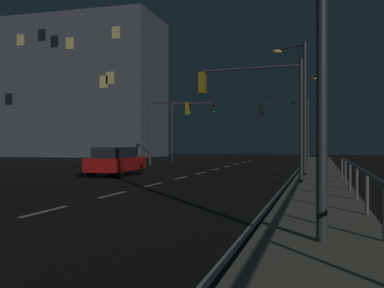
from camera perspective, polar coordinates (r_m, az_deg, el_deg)
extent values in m
plane|color=black|center=(20.01, -4.36, -5.02)|extent=(112.00, 112.00, 0.00)
cube|color=gray|center=(18.78, 15.93, -5.14)|extent=(2.33, 77.00, 0.14)
cube|color=silver|center=(12.43, -18.14, -8.10)|extent=(0.14, 2.00, 0.01)
cube|color=silver|center=(15.88, -10.00, -6.32)|extent=(0.14, 2.00, 0.01)
cube|color=silver|center=(19.54, -4.87, -5.12)|extent=(0.14, 2.00, 0.01)
cube|color=silver|center=(23.31, -1.38, -4.29)|extent=(0.14, 2.00, 0.01)
cube|color=silver|center=(27.15, 1.12, -3.67)|extent=(0.14, 2.00, 0.01)
cube|color=silver|center=(31.03, 3.00, -3.21)|extent=(0.14, 2.00, 0.01)
cube|color=silver|center=(34.94, 4.45, -2.84)|extent=(0.14, 2.00, 0.01)
cube|color=silver|center=(38.86, 5.62, -2.55)|extent=(0.14, 2.00, 0.01)
cube|color=silver|center=(42.80, 6.57, -2.31)|extent=(0.14, 2.00, 0.01)
cube|color=silver|center=(46.75, 7.35, -2.11)|extent=(0.14, 2.00, 0.01)
cube|color=silver|center=(23.81, 12.49, -4.20)|extent=(0.14, 53.00, 0.01)
cube|color=#B71414|center=(24.77, -9.54, -2.49)|extent=(2.00, 4.47, 0.70)
cube|color=#1E2328|center=(24.52, -9.77, -1.06)|extent=(1.70, 2.53, 0.55)
cylinder|color=black|center=(26.40, -9.95, -3.10)|extent=(0.25, 0.65, 0.64)
cylinder|color=black|center=(25.81, -6.68, -3.17)|extent=(0.25, 0.65, 0.64)
cylinder|color=black|center=(23.84, -12.64, -3.43)|extent=(0.25, 0.65, 0.64)
cylinder|color=black|center=(23.19, -9.08, -3.53)|extent=(0.25, 0.65, 0.64)
cylinder|color=#2D3033|center=(19.39, 13.65, 2.88)|extent=(0.16, 0.16, 5.17)
cylinder|color=#38383D|center=(20.06, 7.31, 9.50)|extent=(4.41, 0.56, 0.11)
cube|color=olive|center=(20.63, 1.30, 7.76)|extent=(0.31, 0.37, 0.95)
sphere|color=black|center=(20.73, 0.89, 8.57)|extent=(0.20, 0.20, 0.20)
sphere|color=black|center=(20.69, 0.89, 7.74)|extent=(0.20, 0.20, 0.20)
sphere|color=#19D84C|center=(20.65, 0.89, 6.92)|extent=(0.20, 0.20, 0.20)
cylinder|color=#38383D|center=(35.73, -5.34, 1.43)|extent=(0.16, 0.16, 5.26)
cylinder|color=#2D3033|center=(35.50, -2.99, 5.28)|extent=(3.00, 0.42, 0.11)
cube|color=olive|center=(35.16, -0.59, 4.48)|extent=(0.31, 0.37, 0.95)
sphere|color=black|center=(35.16, -0.34, 4.97)|extent=(0.20, 0.20, 0.20)
sphere|color=black|center=(35.13, -0.34, 4.48)|extent=(0.20, 0.20, 0.20)
sphere|color=#19D84C|center=(35.11, -0.34, 3.99)|extent=(0.20, 0.20, 0.20)
cylinder|color=#38383D|center=(38.78, 14.46, 1.57)|extent=(0.16, 0.16, 5.31)
cylinder|color=#2D3033|center=(39.23, 11.66, 5.07)|extent=(3.84, 0.54, 0.11)
cube|color=black|center=(39.58, 8.91, 4.26)|extent=(0.32, 0.37, 0.95)
sphere|color=black|center=(39.64, 8.69, 4.69)|extent=(0.20, 0.20, 0.20)
sphere|color=black|center=(39.62, 8.69, 4.26)|extent=(0.20, 0.20, 0.20)
sphere|color=#19D84C|center=(39.60, 8.69, 3.83)|extent=(0.20, 0.20, 0.20)
cylinder|color=#38383D|center=(42.26, -2.53, 1.55)|extent=(0.16, 0.16, 5.75)
cylinder|color=#4C4C51|center=(41.80, -0.02, 5.16)|extent=(3.87, 0.19, 0.11)
cube|color=black|center=(41.23, 2.55, 4.50)|extent=(0.29, 0.35, 0.95)
sphere|color=black|center=(41.22, 2.76, 4.92)|extent=(0.20, 0.20, 0.20)
sphere|color=black|center=(41.20, 2.76, 4.51)|extent=(0.20, 0.20, 0.20)
sphere|color=#19D84C|center=(41.17, 2.76, 4.09)|extent=(0.20, 0.20, 0.20)
cylinder|color=#2D3033|center=(23.61, 14.09, 4.36)|extent=(0.18, 0.18, 6.81)
cylinder|color=#38383D|center=(24.54, 12.39, 11.87)|extent=(1.51, 0.97, 0.10)
ellipsoid|color=#F9D172|center=(25.01, 10.75, 11.42)|extent=(0.56, 0.36, 0.24)
cylinder|color=#2D3033|center=(36.09, 15.82, 3.11)|extent=(0.18, 0.18, 7.12)
cylinder|color=#38383D|center=(37.15, 15.51, 8.31)|extent=(0.49, 1.48, 0.10)
ellipsoid|color=#F9D172|center=(37.86, 15.21, 8.00)|extent=(0.56, 0.36, 0.24)
cylinder|color=#59595E|center=(11.12, 21.27, -5.90)|extent=(0.09, 0.09, 0.95)
cylinder|color=#59595E|center=(14.05, 20.12, -4.66)|extent=(0.09, 0.09, 0.95)
cylinder|color=#59595E|center=(16.98, 19.37, -3.84)|extent=(0.09, 0.09, 0.95)
cylinder|color=#59595E|center=(19.92, 18.85, -3.27)|extent=(0.09, 0.09, 0.95)
cylinder|color=#59595E|center=(22.86, 18.46, -2.84)|extent=(0.09, 0.09, 0.95)
cube|color=slate|center=(11.08, 21.27, -3.45)|extent=(0.06, 23.60, 0.06)
cube|color=#4C515B|center=(65.52, -14.85, 6.72)|extent=(24.70, 10.40, 18.77)
cube|color=#EACC7A|center=(57.12, -10.34, 8.24)|extent=(1.10, 0.06, 1.50)
cube|color=#EACC7A|center=(57.85, -9.63, 13.75)|extent=(1.10, 0.06, 1.50)
cube|color=black|center=(63.03, -18.49, 12.96)|extent=(1.10, 0.06, 1.50)
cube|color=#EACC7A|center=(57.44, -11.12, 7.74)|extent=(1.10, 0.06, 1.50)
cube|color=#EACC7A|center=(64.75, -20.89, 12.21)|extent=(1.10, 0.06, 1.50)
cube|color=black|center=(61.82, -17.03, 12.32)|extent=(1.10, 0.06, 1.50)
cube|color=#EACC7A|center=(60.59, -15.23, 12.20)|extent=(1.10, 0.06, 1.50)
cube|color=black|center=(64.66, -22.18, 5.28)|extent=(1.10, 0.06, 1.50)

